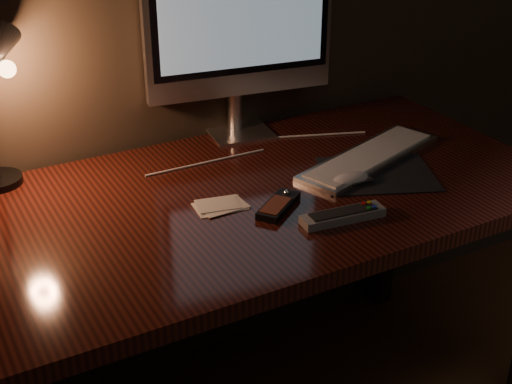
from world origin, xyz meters
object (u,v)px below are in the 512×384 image
desk (219,231)px  mouse (350,180)px  tv_remote (343,215)px  monitor (240,20)px  media_remote (278,205)px  keyboard (369,157)px

desk → mouse: size_ratio=16.30×
desk → tv_remote: size_ratio=8.16×
desk → monitor: bearing=52.5°
tv_remote → monitor: bearing=93.2°
desk → media_remote: media_remote is taller
desk → mouse: mouse is taller
desk → monitor: size_ratio=2.95×
desk → media_remote: bearing=-68.7°
desk → monitor: (0.20, 0.26, 0.45)m
monitor → media_remote: size_ratio=3.79×
keyboard → mouse: size_ratio=4.72×
keyboard → media_remote: 0.36m
keyboard → tv_remote: (-0.24, -0.23, 0.00)m
monitor → keyboard: 0.49m
desk → keyboard: (0.41, -0.06, 0.14)m
desk → media_remote: 0.23m
mouse → tv_remote: 0.18m
monitor → mouse: size_ratio=5.52×
mouse → media_remote: 0.22m
monitor → keyboard: bearing=-48.3°
mouse → monitor: bearing=102.6°
desk → monitor: monitor is taller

